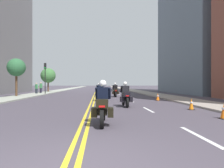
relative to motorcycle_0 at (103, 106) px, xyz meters
name	(u,v)px	position (x,y,z in m)	size (l,w,h in m)	color
ground_plane	(97,90)	(-0.64, 44.15, -0.66)	(264.00, 264.00, 0.00)	#443E49
sidewalk_left	(64,90)	(-8.70, 44.15, -0.60)	(2.85, 144.00, 0.12)	#9B9F91
sidewalk_right	(129,90)	(7.42, 44.15, -0.60)	(2.85, 144.00, 0.12)	gray
centreline_yellow_inner	(96,90)	(-0.76, 44.15, -0.65)	(0.12, 132.00, 0.01)	yellow
centreline_yellow_outer	(97,90)	(-0.52, 44.15, -0.65)	(0.12, 132.00, 0.01)	yellow
lane_dashes_white	(116,93)	(2.67, 25.15, -0.65)	(0.14, 56.40, 0.01)	silver
motorcycle_0	(103,106)	(0.00, 0.00, 0.00)	(0.78, 2.21, 1.62)	black
motorcycle_1	(125,96)	(1.58, 5.77, 0.01)	(0.78, 2.10, 1.63)	black
motorcycle_2	(100,93)	(0.00, 10.55, 0.00)	(0.76, 2.15, 1.62)	black
motorcycle_3	(115,91)	(1.73, 15.98, -0.01)	(0.77, 2.06, 1.62)	black
motorcycle_4	(98,90)	(-0.17, 21.51, -0.02)	(0.77, 2.09, 1.58)	black
traffic_cone_0	(191,104)	(5.12, 3.96, -0.33)	(0.32, 0.32, 0.66)	black
traffic_cone_1	(158,97)	(5.06, 10.45, -0.33)	(0.37, 0.37, 0.66)	black
traffic_cone_2	(224,111)	(5.12, 0.87, -0.31)	(0.38, 0.38, 0.69)	black
traffic_light_near	(45,73)	(-7.68, 22.22, 2.40)	(0.28, 0.38, 4.42)	black
pedestrian_0	(36,88)	(-9.03, 22.75, 0.19)	(0.42, 0.38, 1.64)	#262C36
pedestrian_1	(41,88)	(-9.03, 25.02, 0.25)	(0.50, 0.34, 1.75)	#282537
street_tree_0	(48,76)	(-9.08, 29.81, 2.30)	(2.61, 2.61, 4.28)	#4D3423
street_tree_1	(16,68)	(-9.40, 16.44, 2.64)	(2.02, 2.02, 4.34)	#4E3522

